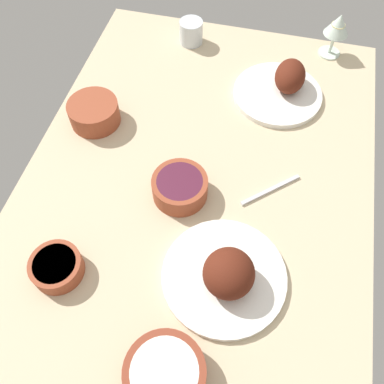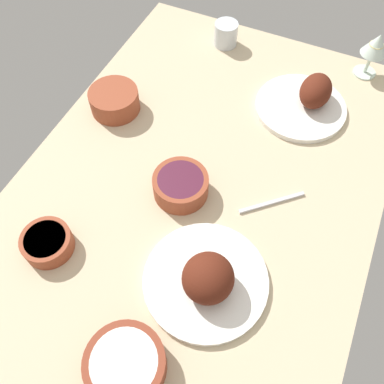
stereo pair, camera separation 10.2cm
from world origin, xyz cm
name	(u,v)px [view 2 (the right image)]	position (x,y,z in cm)	size (l,w,h in cm)	color
dining_table	(192,200)	(0.00, 0.00, 2.00)	(140.00, 90.00, 4.00)	#C6B28E
plate_near_viewer	(307,100)	(41.80, -17.45, 6.94)	(26.31, 26.31, 9.86)	white
plate_far_side	(207,279)	(-19.87, -12.58, 7.45)	(28.08, 28.08, 11.01)	white
bowl_onions	(180,186)	(-0.45, 3.10, 7.20)	(13.95, 13.95, 5.89)	brown
bowl_sauce	(114,100)	(18.32, 32.83, 7.49)	(14.14, 14.14, 6.46)	brown
bowl_cream	(125,364)	(-42.25, -5.00, 7.20)	(16.00, 16.00, 5.89)	brown
bowl_soup	(47,242)	(-26.70, 24.57, 6.54)	(11.67, 11.67, 4.61)	brown
wine_glass	(376,46)	(63.71, -30.19, 13.93)	(7.60, 7.60, 14.00)	silver
water_tumbler	(226,34)	(58.64, 14.67, 7.78)	(7.56, 7.56, 7.56)	silver
fork_loose	(272,203)	(6.37, -19.08, 4.40)	(17.60, 0.90, 0.80)	silver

